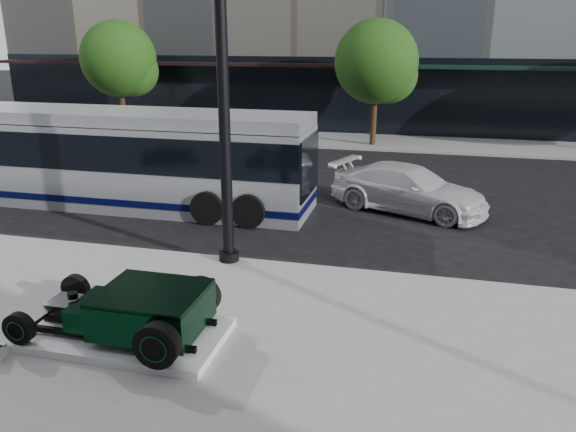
% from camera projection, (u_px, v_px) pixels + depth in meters
% --- Properties ---
extents(ground, '(120.00, 120.00, 0.00)m').
position_uv_depth(ground, '(285.00, 236.00, 14.91)').
color(ground, black).
rests_on(ground, ground).
extents(sidewalk_far, '(70.00, 4.00, 0.12)m').
position_uv_depth(sidewalk_far, '(354.00, 141.00, 27.81)').
color(sidewalk_far, gray).
rests_on(sidewalk_far, ground).
extents(street_trees, '(29.80, 3.80, 5.70)m').
position_uv_depth(street_trees, '(379.00, 65.00, 25.55)').
color(street_trees, black).
rests_on(street_trees, sidewalk_far).
extents(display_plinth, '(3.40, 1.80, 0.15)m').
position_uv_depth(display_plinth, '(126.00, 334.00, 9.65)').
color(display_plinth, silver).
rests_on(display_plinth, sidewalk_near).
extents(hot_rod, '(3.22, 2.00, 0.81)m').
position_uv_depth(hot_rod, '(141.00, 310.00, 9.42)').
color(hot_rod, black).
rests_on(hot_rod, display_plinth).
extents(lamppost, '(0.46, 0.46, 8.40)m').
position_uv_depth(lamppost, '(223.00, 89.00, 11.81)').
color(lamppost, black).
rests_on(lamppost, sidewalk_near).
extents(transit_bus, '(12.12, 2.88, 2.92)m').
position_uv_depth(transit_bus, '(119.00, 157.00, 17.34)').
color(transit_bus, silver).
rests_on(transit_bus, ground).
extents(white_sedan, '(5.11, 3.50, 1.37)m').
position_uv_depth(white_sedan, '(409.00, 189.00, 16.84)').
color(white_sedan, white).
rests_on(white_sedan, ground).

